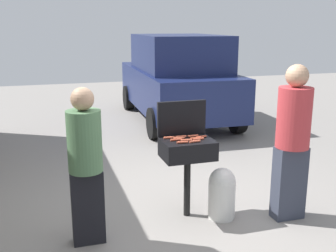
{
  "coord_description": "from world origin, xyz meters",
  "views": [
    {
      "loc": [
        -1.44,
        -4.31,
        2.24
      ],
      "look_at": [
        0.04,
        0.46,
        1.0
      ],
      "focal_mm": 43.59,
      "sensor_mm": 36.0,
      "label": 1
    }
  ],
  "objects": [
    {
      "name": "ground_plane",
      "position": [
        0.0,
        0.0,
        0.0
      ],
      "size": [
        24.0,
        24.0,
        0.0
      ],
      "primitive_type": "plane",
      "color": "gray"
    },
    {
      "name": "grill_lid_open",
      "position": [
        0.12,
        0.18,
        1.16
      ],
      "size": [
        0.6,
        0.05,
        0.42
      ],
      "primitive_type": "cube",
      "color": "black",
      "rests_on": "bbq_grill"
    },
    {
      "name": "hot_dog_10",
      "position": [
        0.03,
        0.02,
        0.96
      ],
      "size": [
        0.13,
        0.04,
        0.03
      ],
      "primitive_type": "cylinder",
      "rotation": [
        0.0,
        1.57,
        -0.11
      ],
      "color": "#C6593D",
      "rests_on": "bbq_grill"
    },
    {
      "name": "hot_dog_4",
      "position": [
        -0.02,
        -0.03,
        0.96
      ],
      "size": [
        0.13,
        0.03,
        0.03
      ],
      "primitive_type": "cylinder",
      "rotation": [
        0.0,
        1.57,
        -0.05
      ],
      "color": "#B74C33",
      "rests_on": "bbq_grill"
    },
    {
      "name": "hot_dog_7",
      "position": [
        0.3,
        -0.0,
        0.96
      ],
      "size": [
        0.13,
        0.03,
        0.03
      ],
      "primitive_type": "cylinder",
      "rotation": [
        0.0,
        1.57,
        0.07
      ],
      "color": "#B74C33",
      "rests_on": "bbq_grill"
    },
    {
      "name": "hot_dog_1",
      "position": [
        0.22,
        -0.04,
        0.96
      ],
      "size": [
        0.13,
        0.04,
        0.03
      ],
      "primitive_type": "cylinder",
      "rotation": [
        0.0,
        1.57,
        0.08
      ],
      "color": "#B74C33",
      "rests_on": "bbq_grill"
    },
    {
      "name": "hot_dog_5",
      "position": [
        0.02,
        -0.15,
        0.96
      ],
      "size": [
        0.13,
        0.04,
        0.03
      ],
      "primitive_type": "cylinder",
      "rotation": [
        0.0,
        1.57,
        -0.1
      ],
      "color": "#B74C33",
      "rests_on": "bbq_grill"
    },
    {
      "name": "hot_dog_6",
      "position": [
        0.09,
        -0.08,
        0.96
      ],
      "size": [
        0.13,
        0.04,
        0.03
      ],
      "primitive_type": "cylinder",
      "rotation": [
        0.0,
        1.57,
        -0.09
      ],
      "color": "#C6593D",
      "rests_on": "bbq_grill"
    },
    {
      "name": "person_left",
      "position": [
        -1.08,
        -0.32,
        0.9
      ],
      "size": [
        0.35,
        0.35,
        1.66
      ],
      "rotation": [
        0.0,
        0.0,
        0.01
      ],
      "color": "black",
      "rests_on": "ground"
    },
    {
      "name": "hot_dog_8",
      "position": [
        0.22,
        0.07,
        0.96
      ],
      "size": [
        0.13,
        0.03,
        0.03
      ],
      "primitive_type": "cylinder",
      "rotation": [
        0.0,
        1.57,
        -0.01
      ],
      "color": "#C6593D",
      "rests_on": "bbq_grill"
    },
    {
      "name": "hot_dog_0",
      "position": [
        -0.07,
        0.08,
        0.96
      ],
      "size": [
        0.13,
        0.04,
        0.03
      ],
      "primitive_type": "cylinder",
      "rotation": [
        0.0,
        1.57,
        -0.1
      ],
      "color": "#C6593D",
      "rests_on": "bbq_grill"
    },
    {
      "name": "propane_tank",
      "position": [
        0.49,
        -0.22,
        0.32
      ],
      "size": [
        0.32,
        0.32,
        0.62
      ],
      "color": "silver",
      "rests_on": "ground"
    },
    {
      "name": "parked_minivan",
      "position": [
        1.6,
        4.8,
        1.03
      ],
      "size": [
        2.16,
        4.46,
        2.02
      ],
      "rotation": [
        0.0,
        0.0,
        3.11
      ],
      "color": "navy",
      "rests_on": "ground"
    },
    {
      "name": "hot_dog_2",
      "position": [
        0.24,
        -0.08,
        0.96
      ],
      "size": [
        0.13,
        0.04,
        0.03
      ],
      "primitive_type": "cylinder",
      "rotation": [
        0.0,
        1.57,
        0.1
      ],
      "color": "#C6593D",
      "rests_on": "bbq_grill"
    },
    {
      "name": "person_right",
      "position": [
        1.25,
        -0.44,
        0.99
      ],
      "size": [
        0.38,
        0.38,
        1.83
      ],
      "rotation": [
        0.0,
        0.0,
        2.99
      ],
      "color": "#333847",
      "rests_on": "ground"
    },
    {
      "name": "hot_dog_3",
      "position": [
        0.08,
        0.08,
        0.96
      ],
      "size": [
        0.13,
        0.03,
        0.03
      ],
      "primitive_type": "cylinder",
      "rotation": [
        0.0,
        1.57,
        0.0
      ],
      "color": "#C6593D",
      "rests_on": "bbq_grill"
    },
    {
      "name": "bbq_grill",
      "position": [
        0.12,
        -0.04,
        0.8
      ],
      "size": [
        0.6,
        0.44,
        0.95
      ],
      "color": "black",
      "rests_on": "ground"
    },
    {
      "name": "hot_dog_9",
      "position": [
        0.16,
        -0.16,
        0.96
      ],
      "size": [
        0.13,
        0.04,
        0.03
      ],
      "primitive_type": "cylinder",
      "rotation": [
        0.0,
        1.57,
        0.09
      ],
      "color": "#C6593D",
      "rests_on": "bbq_grill"
    }
  ]
}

